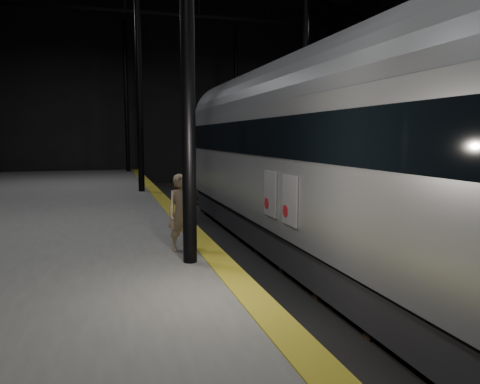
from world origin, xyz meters
name	(u,v)px	position (x,y,z in m)	size (l,w,h in m)	color
ground	(294,251)	(0.00, 0.00, 0.00)	(44.00, 44.00, 0.00)	black
platform_left	(17,251)	(-7.50, 0.00, 0.50)	(9.00, 43.80, 1.00)	#4E4E4B
tactile_strip	(184,223)	(-3.25, 0.00, 1.00)	(0.50, 43.80, 0.01)	olive
track	(294,248)	(0.00, 0.00, 0.07)	(2.40, 43.00, 0.24)	#3F3328
train	(333,149)	(0.00, -2.32, 3.07)	(3.08, 20.56, 5.49)	#A6A9AE
woman	(182,212)	(-3.80, -3.03, 1.80)	(0.58, 0.38, 1.59)	tan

